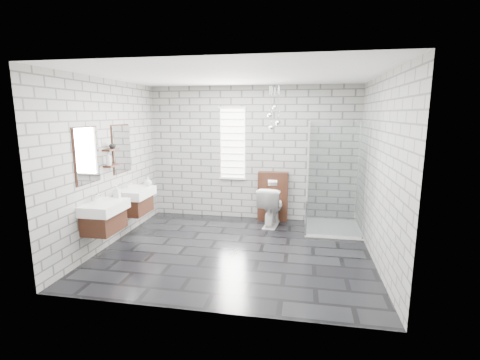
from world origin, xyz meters
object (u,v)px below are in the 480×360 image
(shower_enclosure, at_px, (328,205))
(cistern_panel, at_px, (273,196))
(vanity_left, at_px, (102,209))
(toilet, at_px, (271,206))
(vanity_right, at_px, (134,194))

(shower_enclosure, bearing_deg, cistern_panel, 153.89)
(vanity_left, xyz_separation_m, toilet, (2.35, 1.97, -0.37))
(shower_enclosure, bearing_deg, toilet, 170.08)
(toilet, bearing_deg, vanity_left, 46.33)
(cistern_panel, bearing_deg, vanity_left, -135.59)
(shower_enclosure, distance_m, toilet, 1.08)
(shower_enclosure, bearing_deg, vanity_right, -166.86)
(vanity_left, height_order, cistern_panel, vanity_left)
(vanity_left, distance_m, vanity_right, 0.99)
(cistern_panel, bearing_deg, vanity_right, -150.85)
(vanity_right, height_order, shower_enclosure, shower_enclosure)
(vanity_right, bearing_deg, cistern_panel, 29.15)
(vanity_left, distance_m, cistern_panel, 3.30)
(vanity_right, bearing_deg, vanity_left, -90.00)
(cistern_panel, distance_m, shower_enclosure, 1.17)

